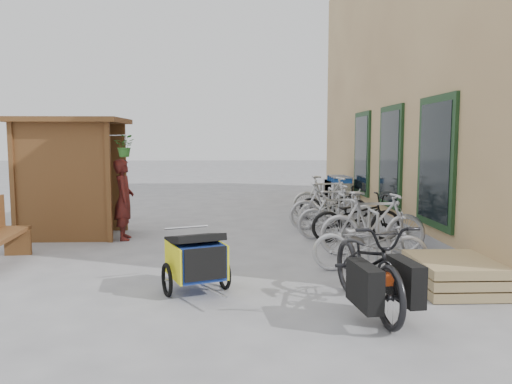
{
  "coord_description": "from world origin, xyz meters",
  "views": [
    {
      "loc": [
        0.18,
        -7.7,
        1.97
      ],
      "look_at": [
        0.5,
        1.5,
        1.0
      ],
      "focal_mm": 35.0,
      "sensor_mm": 36.0,
      "label": 1
    }
  ],
  "objects_px": {
    "kiosk": "(67,160)",
    "bike_1": "(373,223)",
    "bike_6": "(333,204)",
    "shopping_carts": "(336,189)",
    "cargo_bike": "(369,265)",
    "bike_4": "(338,210)",
    "bike_0": "(370,243)",
    "pallet_stack": "(454,274)",
    "bike_5": "(328,206)",
    "bike_7": "(326,197)",
    "child_trailer": "(196,257)",
    "person_kiosk": "(124,200)",
    "bike_2": "(356,217)",
    "bike_3": "(337,215)"
  },
  "relations": [
    {
      "from": "child_trailer",
      "to": "bike_4",
      "type": "xyz_separation_m",
      "value": [
        2.7,
        4.33,
        -0.01
      ]
    },
    {
      "from": "bike_0",
      "to": "bike_7",
      "type": "xyz_separation_m",
      "value": [
        0.25,
        5.06,
        0.1
      ]
    },
    {
      "from": "pallet_stack",
      "to": "bike_4",
      "type": "distance_m",
      "value": 4.41
    },
    {
      "from": "pallet_stack",
      "to": "bike_4",
      "type": "height_order",
      "value": "bike_4"
    },
    {
      "from": "shopping_carts",
      "to": "bike_0",
      "type": "relative_size",
      "value": 1.06
    },
    {
      "from": "pallet_stack",
      "to": "bike_4",
      "type": "relative_size",
      "value": 0.7
    },
    {
      "from": "bike_6",
      "to": "child_trailer",
      "type": "bearing_deg",
      "value": 168.83
    },
    {
      "from": "shopping_carts",
      "to": "bike_0",
      "type": "xyz_separation_m",
      "value": [
        -0.88,
        -6.98,
        -0.11
      ]
    },
    {
      "from": "child_trailer",
      "to": "bike_6",
      "type": "bearing_deg",
      "value": 40.63
    },
    {
      "from": "kiosk",
      "to": "pallet_stack",
      "type": "relative_size",
      "value": 2.08
    },
    {
      "from": "shopping_carts",
      "to": "bike_1",
      "type": "relative_size",
      "value": 0.98
    },
    {
      "from": "bike_2",
      "to": "bike_1",
      "type": "bearing_deg",
      "value": 173.53
    },
    {
      "from": "cargo_bike",
      "to": "bike_0",
      "type": "height_order",
      "value": "cargo_bike"
    },
    {
      "from": "bike_0",
      "to": "bike_5",
      "type": "xyz_separation_m",
      "value": [
        0.01,
        3.55,
        0.07
      ]
    },
    {
      "from": "bike_1",
      "to": "bike_4",
      "type": "bearing_deg",
      "value": 1.71
    },
    {
      "from": "cargo_bike",
      "to": "bike_3",
      "type": "distance_m",
      "value": 4.18
    },
    {
      "from": "bike_7",
      "to": "bike_6",
      "type": "bearing_deg",
      "value": -178.58
    },
    {
      "from": "shopping_carts",
      "to": "pallet_stack",
      "type": "bearing_deg",
      "value": -90.0
    },
    {
      "from": "pallet_stack",
      "to": "cargo_bike",
      "type": "xyz_separation_m",
      "value": [
        -1.32,
        -0.72,
        0.32
      ]
    },
    {
      "from": "shopping_carts",
      "to": "bike_3",
      "type": "xyz_separation_m",
      "value": [
        -0.87,
        -4.47,
        -0.07
      ]
    },
    {
      "from": "cargo_bike",
      "to": "bike_4",
      "type": "distance_m",
      "value": 5.12
    },
    {
      "from": "kiosk",
      "to": "child_trailer",
      "type": "bearing_deg",
      "value": -52.98
    },
    {
      "from": "bike_1",
      "to": "bike_2",
      "type": "height_order",
      "value": "bike_1"
    },
    {
      "from": "bike_0",
      "to": "bike_6",
      "type": "distance_m",
      "value": 4.65
    },
    {
      "from": "bike_0",
      "to": "bike_5",
      "type": "distance_m",
      "value": 3.55
    },
    {
      "from": "shopping_carts",
      "to": "child_trailer",
      "type": "height_order",
      "value": "shopping_carts"
    },
    {
      "from": "bike_0",
      "to": "bike_7",
      "type": "height_order",
      "value": "bike_7"
    },
    {
      "from": "kiosk",
      "to": "bike_6",
      "type": "height_order",
      "value": "kiosk"
    },
    {
      "from": "bike_0",
      "to": "bike_2",
      "type": "relative_size",
      "value": 0.94
    },
    {
      "from": "bike_1",
      "to": "bike_6",
      "type": "relative_size",
      "value": 1.11
    },
    {
      "from": "kiosk",
      "to": "pallet_stack",
      "type": "bearing_deg",
      "value": -31.66
    },
    {
      "from": "person_kiosk",
      "to": "bike_4",
      "type": "xyz_separation_m",
      "value": [
        4.4,
        0.85,
        -0.35
      ]
    },
    {
      "from": "pallet_stack",
      "to": "bike_0",
      "type": "distance_m",
      "value": 1.29
    },
    {
      "from": "kiosk",
      "to": "bike_1",
      "type": "bearing_deg",
      "value": -18.28
    },
    {
      "from": "shopping_carts",
      "to": "kiosk",
      "type": "bearing_deg",
      "value": -147.28
    },
    {
      "from": "cargo_bike",
      "to": "bike_4",
      "type": "xyz_separation_m",
      "value": [
        0.65,
        5.08,
        -0.08
      ]
    },
    {
      "from": "bike_6",
      "to": "cargo_bike",
      "type": "bearing_deg",
      "value": -171.16
    },
    {
      "from": "shopping_carts",
      "to": "cargo_bike",
      "type": "bearing_deg",
      "value": -98.73
    },
    {
      "from": "bike_5",
      "to": "bike_2",
      "type": "bearing_deg",
      "value": -173.03
    },
    {
      "from": "child_trailer",
      "to": "bike_3",
      "type": "relative_size",
      "value": 0.88
    },
    {
      "from": "kiosk",
      "to": "shopping_carts",
      "type": "relative_size",
      "value": 1.39
    },
    {
      "from": "cargo_bike",
      "to": "bike_5",
      "type": "height_order",
      "value": "cargo_bike"
    },
    {
      "from": "bike_0",
      "to": "bike_2",
      "type": "bearing_deg",
      "value": 0.93
    },
    {
      "from": "child_trailer",
      "to": "bike_1",
      "type": "height_order",
      "value": "bike_1"
    },
    {
      "from": "bike_2",
      "to": "person_kiosk",
      "type": "bearing_deg",
      "value": 79.09
    },
    {
      "from": "kiosk",
      "to": "bike_3",
      "type": "relative_size",
      "value": 1.55
    },
    {
      "from": "bike_6",
      "to": "pallet_stack",
      "type": "bearing_deg",
      "value": -158.5
    },
    {
      "from": "bike_7",
      "to": "bike_3",
      "type": "bearing_deg",
      "value": 162.93
    },
    {
      "from": "kiosk",
      "to": "bike_4",
      "type": "bearing_deg",
      "value": 4.91
    },
    {
      "from": "cargo_bike",
      "to": "bike_0",
      "type": "bearing_deg",
      "value": 67.9
    }
  ]
}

